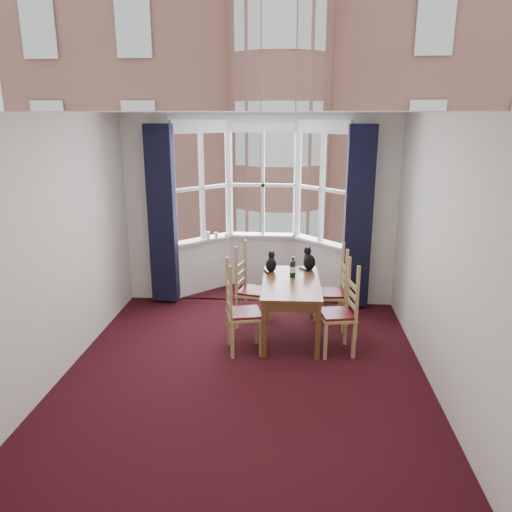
# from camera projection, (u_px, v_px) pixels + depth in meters

# --- Properties ---
(floor) EXTENTS (4.50, 4.50, 0.00)m
(floor) POSITION_uv_depth(u_px,v_px,m) (245.00, 372.00, 5.59)
(floor) COLOR black
(floor) RESTS_ON ground
(ceiling) EXTENTS (4.50, 4.50, 0.00)m
(ceiling) POSITION_uv_depth(u_px,v_px,m) (244.00, 112.00, 4.82)
(ceiling) COLOR white
(ceiling) RESTS_ON floor
(wall_left) EXTENTS (0.00, 4.50, 4.50)m
(wall_left) POSITION_uv_depth(u_px,v_px,m) (59.00, 248.00, 5.35)
(wall_left) COLOR silver
(wall_left) RESTS_ON floor
(wall_right) EXTENTS (0.00, 4.50, 4.50)m
(wall_right) POSITION_uv_depth(u_px,v_px,m) (441.00, 255.00, 5.05)
(wall_right) COLOR silver
(wall_right) RESTS_ON floor
(wall_near) EXTENTS (4.00, 0.00, 4.00)m
(wall_near) POSITION_uv_depth(u_px,v_px,m) (208.00, 349.00, 3.05)
(wall_near) COLOR silver
(wall_near) RESTS_ON floor
(wall_back_pier_left) EXTENTS (0.70, 0.12, 2.80)m
(wall_back_pier_left) POSITION_uv_depth(u_px,v_px,m) (150.00, 209.00, 7.48)
(wall_back_pier_left) COLOR silver
(wall_back_pier_left) RESTS_ON floor
(wall_back_pier_right) EXTENTS (0.70, 0.12, 2.80)m
(wall_back_pier_right) POSITION_uv_depth(u_px,v_px,m) (373.00, 212.00, 7.23)
(wall_back_pier_right) COLOR silver
(wall_back_pier_right) RESTS_ON floor
(bay_window) EXTENTS (2.76, 0.94, 2.80)m
(bay_window) POSITION_uv_depth(u_px,v_px,m) (262.00, 205.00, 7.84)
(bay_window) COLOR white
(bay_window) RESTS_ON floor
(curtain_left) EXTENTS (0.38, 0.22, 2.60)m
(curtain_left) POSITION_uv_depth(u_px,v_px,m) (162.00, 215.00, 7.30)
(curtain_left) COLOR black
(curtain_left) RESTS_ON floor
(curtain_right) EXTENTS (0.38, 0.22, 2.60)m
(curtain_right) POSITION_uv_depth(u_px,v_px,m) (358.00, 218.00, 7.09)
(curtain_right) COLOR black
(curtain_right) RESTS_ON floor
(dining_table) EXTENTS (0.75, 1.37, 0.74)m
(dining_table) POSITION_uv_depth(u_px,v_px,m) (291.00, 289.00, 6.33)
(dining_table) COLOR brown
(dining_table) RESTS_ON floor
(chair_left_near) EXTENTS (0.49, 0.50, 0.92)m
(chair_left_near) POSITION_uv_depth(u_px,v_px,m) (237.00, 315.00, 5.95)
(chair_left_near) COLOR tan
(chair_left_near) RESTS_ON floor
(chair_left_far) EXTENTS (0.48, 0.50, 0.92)m
(chair_left_far) POSITION_uv_depth(u_px,v_px,m) (247.00, 292.00, 6.72)
(chair_left_far) COLOR tan
(chair_left_far) RESTS_ON floor
(chair_right_near) EXTENTS (0.47, 0.49, 0.92)m
(chair_right_near) POSITION_uv_depth(u_px,v_px,m) (344.00, 315.00, 5.94)
(chair_right_near) COLOR tan
(chair_right_near) RESTS_ON floor
(chair_right_far) EXTENTS (0.42, 0.44, 0.92)m
(chair_right_far) POSITION_uv_depth(u_px,v_px,m) (336.00, 294.00, 6.62)
(chair_right_far) COLOR tan
(chair_right_far) RESTS_ON floor
(cat_left) EXTENTS (0.15, 0.21, 0.28)m
(cat_left) POSITION_uv_depth(u_px,v_px,m) (271.00, 264.00, 6.69)
(cat_left) COLOR black
(cat_left) RESTS_ON dining_table
(cat_right) EXTENTS (0.23, 0.26, 0.32)m
(cat_right) POSITION_uv_depth(u_px,v_px,m) (309.00, 261.00, 6.78)
(cat_right) COLOR black
(cat_right) RESTS_ON dining_table
(wine_bottle) EXTENTS (0.07, 0.07, 0.28)m
(wine_bottle) POSITION_uv_depth(u_px,v_px,m) (293.00, 268.00, 6.45)
(wine_bottle) COLOR black
(wine_bottle) RESTS_ON dining_table
(candle_tall) EXTENTS (0.06, 0.06, 0.12)m
(candle_tall) POSITION_uv_depth(u_px,v_px,m) (208.00, 235.00, 7.89)
(candle_tall) COLOR white
(candle_tall) RESTS_ON bay_window
(candle_short) EXTENTS (0.06, 0.06, 0.10)m
(candle_short) POSITION_uv_depth(u_px,v_px,m) (216.00, 235.00, 7.91)
(candle_short) COLOR white
(candle_short) RESTS_ON bay_window
(candle_extra) EXTENTS (0.05, 0.05, 0.08)m
(candle_extra) POSITION_uv_depth(u_px,v_px,m) (227.00, 236.00, 7.92)
(candle_extra) COLOR white
(candle_extra) RESTS_ON bay_window
(street) EXTENTS (80.00, 80.00, 0.00)m
(street) POSITION_uv_depth(u_px,v_px,m) (287.00, 232.00, 38.15)
(street) COLOR #333335
(street) RESTS_ON ground
(tenement_building) EXTENTS (18.40, 7.80, 15.20)m
(tenement_building) POSITION_uv_depth(u_px,v_px,m) (282.00, 146.00, 18.57)
(tenement_building) COLOR #A16653
(tenement_building) RESTS_ON street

